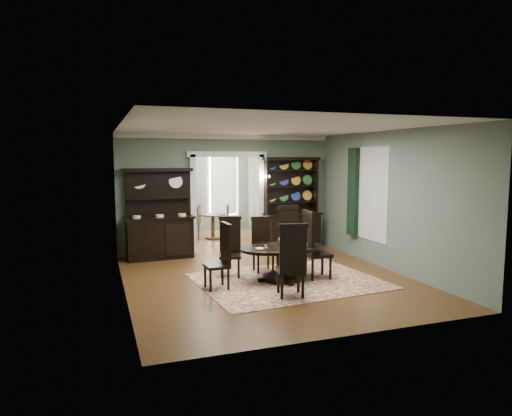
{
  "coord_description": "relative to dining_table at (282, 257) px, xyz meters",
  "views": [
    {
      "loc": [
        -3.19,
        -8.24,
        2.44
      ],
      "look_at": [
        -0.06,
        0.6,
        1.38
      ],
      "focal_mm": 32.0,
      "sensor_mm": 36.0,
      "label": 1
    }
  ],
  "objects": [
    {
      "name": "right_window",
      "position": [
        2.45,
        1.01,
        1.13
      ],
      "size": [
        0.15,
        1.47,
        2.12
      ],
      "color": "white",
      "rests_on": "wall_right"
    },
    {
      "name": "welsh_dresser",
      "position": [
        1.45,
        2.81,
        0.41
      ],
      "size": [
        1.58,
        0.65,
        2.43
      ],
      "rotation": [
        0.0,
        0.0,
        0.05
      ],
      "color": "black",
      "rests_on": "floor"
    },
    {
      "name": "chair_end_left",
      "position": [
        -1.26,
        -0.15,
        0.17
      ],
      "size": [
        0.45,
        0.48,
        1.23
      ],
      "rotation": [
        0.0,
        0.0,
        1.62
      ],
      "color": "black",
      "rests_on": "rug"
    },
    {
      "name": "parlor",
      "position": [
        -0.24,
        5.61,
        1.04
      ],
      "size": [
        3.51,
        3.5,
        3.01
      ],
      "color": "#5B3618",
      "rests_on": "ground"
    },
    {
      "name": "parlor_chair_right",
      "position": [
        0.34,
        4.62,
        0.08
      ],
      "size": [
        0.49,
        0.48,
        1.04
      ],
      "rotation": [
        0.0,
        0.0,
        -1.96
      ],
      "color": "brown",
      "rests_on": "parlor_floor"
    },
    {
      "name": "wall_sconce",
      "position": [
        0.71,
        2.92,
        1.42
      ],
      "size": [
        0.27,
        0.21,
        0.21
      ],
      "color": "gold",
      "rests_on": "back_wall_right"
    },
    {
      "name": "parlor_chair_left",
      "position": [
        -0.72,
        4.85,
        0.09
      ],
      "size": [
        0.5,
        0.49,
        1.05
      ],
      "rotation": [
        0.0,
        0.0,
        1.14
      ],
      "color": "brown",
      "rests_on": "parlor_floor"
    },
    {
      "name": "chair_far_right",
      "position": [
        0.52,
        0.77,
        0.26
      ],
      "size": [
        0.59,
        0.57,
        1.39
      ],
      "rotation": [
        0.0,
        0.0,
        3.32
      ],
      "color": "black",
      "rests_on": "rug"
    },
    {
      "name": "chair_far_left",
      "position": [
        -0.86,
        0.67,
        0.17
      ],
      "size": [
        0.56,
        0.54,
        1.23
      ],
      "rotation": [
        0.0,
        0.0,
        2.85
      ],
      "color": "black",
      "rests_on": "rug"
    },
    {
      "name": "dining_table",
      "position": [
        0.0,
        0.0,
        0.0
      ],
      "size": [
        1.78,
        1.69,
        0.68
      ],
      "rotation": [
        0.0,
        0.0,
        0.06
      ],
      "color": "black",
      "rests_on": "rug"
    },
    {
      "name": "parlor_table",
      "position": [
        -0.16,
        4.93,
        0.02
      ],
      "size": [
        0.81,
        0.81,
        0.75
      ],
      "color": "brown",
      "rests_on": "parlor_floor"
    },
    {
      "name": "room",
      "position": [
        -0.24,
        0.12,
        1.11
      ],
      "size": [
        5.51,
        6.01,
        3.01
      ],
      "color": "#5B3618",
      "rests_on": "ground"
    },
    {
      "name": "doorway_trim",
      "position": [
        -0.24,
        3.08,
        1.15
      ],
      "size": [
        2.08,
        0.25,
        2.57
      ],
      "color": "silver",
      "rests_on": "floor"
    },
    {
      "name": "chair_near",
      "position": [
        -0.28,
        -1.12,
        0.22
      ],
      "size": [
        0.57,
        0.56,
        1.32
      ],
      "rotation": [
        0.0,
        0.0,
        -0.22
      ],
      "color": "black",
      "rests_on": "rug"
    },
    {
      "name": "chair_far_mid",
      "position": [
        -0.1,
        0.86,
        0.14
      ],
      "size": [
        0.45,
        0.43,
        1.17
      ],
      "rotation": [
        0.0,
        0.0,
        3.09
      ],
      "color": "black",
      "rests_on": "rug"
    },
    {
      "name": "sideboard",
      "position": [
        -2.01,
        2.82,
        0.29
      ],
      "size": [
        1.67,
        0.67,
        2.17
      ],
      "rotation": [
        0.0,
        0.0,
        0.05
      ],
      "color": "black",
      "rests_on": "floor"
    },
    {
      "name": "rug",
      "position": [
        0.09,
        -0.12,
        -0.46
      ],
      "size": [
        3.66,
        2.98,
        0.01
      ],
      "primitive_type": "cube",
      "rotation": [
        0.0,
        0.0,
        0.08
      ],
      "color": "maroon",
      "rests_on": "floor"
    },
    {
      "name": "centerpiece",
      "position": [
        0.08,
        0.07,
        0.26
      ],
      "size": [
        1.22,
        0.78,
        0.2
      ],
      "color": "silver",
      "rests_on": "dining_table"
    },
    {
      "name": "chair_end_right",
      "position": [
        0.62,
        -0.1,
        0.25
      ],
      "size": [
        0.51,
        0.54,
        1.38
      ],
      "rotation": [
        0.0,
        0.0,
        -1.63
      ],
      "color": "black",
      "rests_on": "rug"
    }
  ]
}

